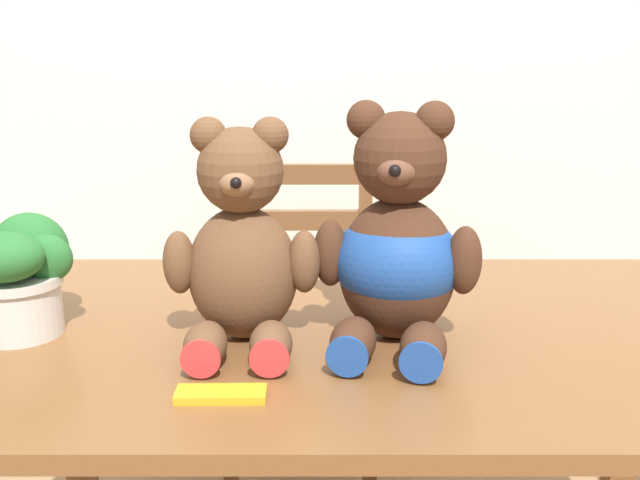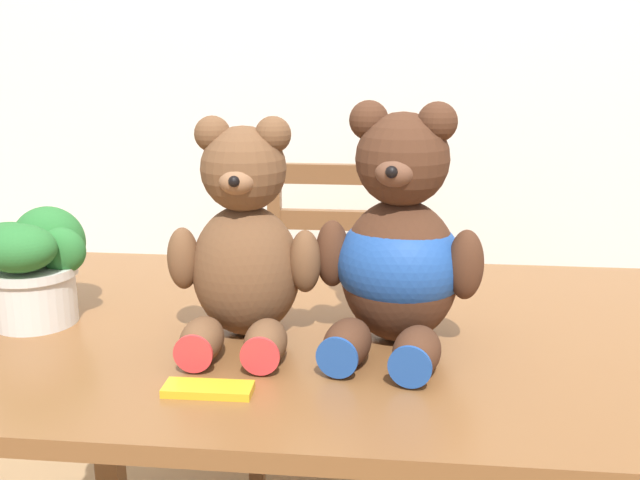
% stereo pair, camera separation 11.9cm
% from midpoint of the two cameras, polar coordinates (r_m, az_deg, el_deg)
% --- Properties ---
extents(wall_back, '(8.00, 0.04, 2.60)m').
position_cam_midpoint_polar(wall_back, '(2.39, 6.73, 16.88)').
color(wall_back, silver).
rests_on(wall_back, ground_plane).
extents(dining_table, '(1.45, 0.86, 0.72)m').
position_cam_midpoint_polar(dining_table, '(1.33, 6.27, -10.65)').
color(dining_table, brown).
rests_on(dining_table, ground_plane).
extents(wooden_chair_behind, '(0.43, 0.40, 0.92)m').
position_cam_midpoint_polar(wooden_chair_behind, '(2.14, 2.64, -5.81)').
color(wooden_chair_behind, brown).
rests_on(wooden_chair_behind, ground_plane).
extents(teddy_bear_left, '(0.26, 0.26, 0.38)m').
position_cam_midpoint_polar(teddy_bear_left, '(1.20, -3.27, -0.50)').
color(teddy_bear_left, brown).
rests_on(teddy_bear_left, dining_table).
extents(teddy_bear_right, '(0.29, 0.31, 0.40)m').
position_cam_midpoint_polar(teddy_bear_right, '(1.19, 9.20, -0.85)').
color(teddy_bear_right, '#472819').
rests_on(teddy_bear_right, dining_table).
extents(potted_plant, '(0.22, 0.21, 0.20)m').
position_cam_midpoint_polar(potted_plant, '(1.36, -19.85, -1.55)').
color(potted_plant, beige).
rests_on(potted_plant, dining_table).
extents(chocolate_bar, '(0.13, 0.05, 0.01)m').
position_cam_midpoint_polar(chocolate_bar, '(1.05, -5.68, -11.87)').
color(chocolate_bar, gold).
rests_on(chocolate_bar, dining_table).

